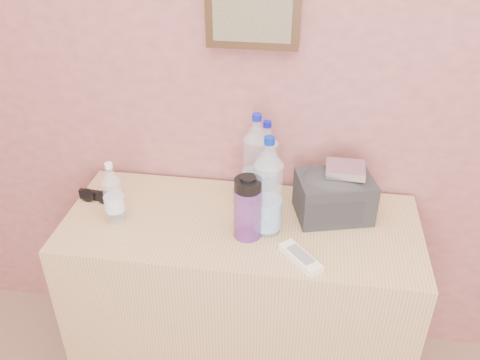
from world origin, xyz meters
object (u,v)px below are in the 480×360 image
pet_large_b (266,164)px  foil_packet (345,169)px  nalgene_bottle (248,207)px  toiletry_bag (334,194)px  dresser (241,302)px  sunglasses (98,196)px  pet_large_c (256,164)px  pet_large_d (268,191)px  pet_small (113,196)px  ac_remote (300,258)px

pet_large_b → foil_packet: (0.27, -0.08, 0.05)m
nalgene_bottle → toiletry_bag: bearing=29.5°
toiletry_bag → dresser: bearing=-178.9°
dresser → sunglasses: bearing=174.0°
pet_large_c → nalgene_bottle: (-0.00, -0.21, -0.04)m
nalgene_bottle → toiletry_bag: (0.27, 0.16, -0.03)m
nalgene_bottle → foil_packet: size_ratio=1.76×
dresser → pet_large_d: pet_large_d is taller
nalgene_bottle → toiletry_bag: size_ratio=0.90×
dresser → pet_large_b: (0.06, 0.17, 0.51)m
dresser → pet_large_b: pet_large_b is taller
pet_large_b → nalgene_bottle: bearing=-97.8°
pet_large_c → foil_packet: 0.31m
sunglasses → foil_packet: 0.88m
sunglasses → pet_large_c: bearing=13.2°
pet_large_d → pet_small: pet_large_d is taller
pet_small → pet_large_d: bearing=2.2°
dresser → ac_remote: 0.47m
dresser → nalgene_bottle: nalgene_bottle is taller
foil_packet → pet_large_c: bearing=171.0°
pet_large_d → sunglasses: (-0.62, 0.08, -0.13)m
dresser → nalgene_bottle: size_ratio=5.42×
pet_large_c → toiletry_bag: (0.27, -0.05, -0.06)m
pet_small → sunglasses: 0.17m
nalgene_bottle → sunglasses: bearing=167.9°
foil_packet → pet_small: bearing=-169.2°
nalgene_bottle → toiletry_bag: nalgene_bottle is taller
ac_remote → toiletry_bag: toiletry_bag is taller
pet_large_c → pet_small: bearing=-157.1°
pet_large_b → pet_large_c: bearing=-139.1°
pet_large_b → pet_large_c: (-0.03, -0.03, 0.02)m
pet_large_d → pet_small: bearing=-177.8°
pet_large_b → nalgene_bottle: 0.24m
dresser → foil_packet: bearing=16.2°
sunglasses → foil_packet: foil_packet is taller
nalgene_bottle → pet_large_d: bearing=32.8°
pet_large_d → toiletry_bag: size_ratio=1.40×
pet_large_c → pet_large_d: bearing=-71.3°
ac_remote → toiletry_bag: (0.10, 0.26, 0.07)m
pet_small → foil_packet: bearing=10.8°
pet_small → nalgene_bottle: size_ratio=0.99×
pet_large_c → foil_packet: pet_large_c is taller
pet_small → sunglasses: pet_small is taller
ac_remote → pet_large_b: bearing=161.6°
pet_large_b → pet_large_c: pet_large_c is taller
sunglasses → nalgene_bottle: bearing=-7.9°
pet_large_c → toiletry_bag: 0.29m
nalgene_bottle → ac_remote: (0.18, -0.10, -0.10)m
pet_large_c → pet_large_d: size_ratio=0.98×
dresser → nalgene_bottle: bearing=-63.9°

